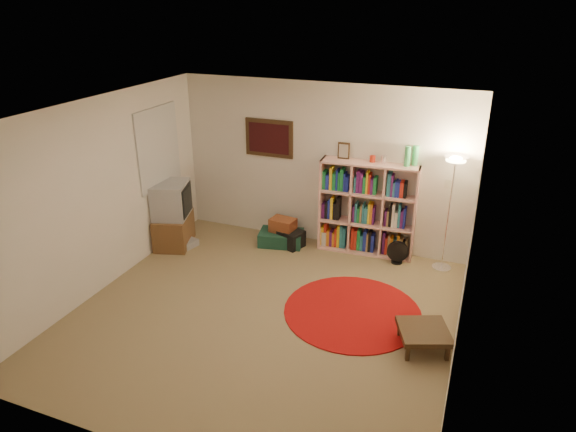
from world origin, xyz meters
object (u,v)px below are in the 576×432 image
bookshelf (366,209)px  suitcase (281,238)px  floor_fan (397,252)px  tv_stand (173,216)px  floor_lamp (454,177)px  side_table (424,332)px

bookshelf → suitcase: 1.42m
floor_fan → tv_stand: tv_stand is taller
floor_lamp → tv_stand: bearing=-169.6°
floor_fan → side_table: 1.97m
suitcase → side_table: size_ratio=1.07×
floor_fan → side_table: (0.63, -1.86, 0.03)m
floor_lamp → side_table: size_ratio=2.42×
bookshelf → side_table: bookshelf is taller
floor_lamp → side_table: (-0.01, -1.94, -1.19)m
bookshelf → suitcase: bearing=-170.5°
floor_lamp → bookshelf: bearing=172.0°
floor_fan → tv_stand: bearing=-176.0°
floor_lamp → suitcase: size_ratio=2.27×
bookshelf → floor_lamp: 1.39m
suitcase → side_table: bearing=-48.6°
floor_lamp → suitcase: bearing=-177.3°
side_table → floor_lamp: bearing=89.9°
side_table → suitcase: bearing=143.2°
bookshelf → floor_lamp: size_ratio=1.02×
bookshelf → side_table: 2.46m
floor_lamp → suitcase: floor_lamp is taller
tv_stand → side_table: tv_stand is taller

